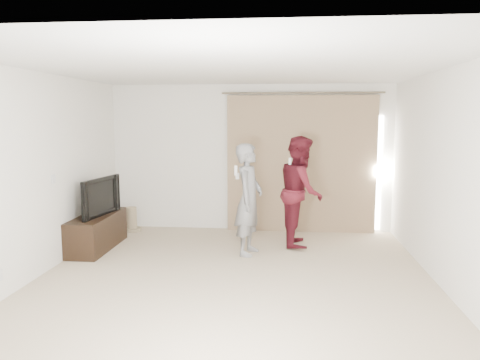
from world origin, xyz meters
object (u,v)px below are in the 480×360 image
object	(u,v)px
person_man	(249,199)
tv	(96,196)
tv_console	(97,232)
person_woman	(301,191)

from	to	relation	value
person_man	tv	bearing A→B (deg)	178.70
tv_console	person_woman	size ratio (longest dim) A/B	0.79
tv_console	person_man	bearing A→B (deg)	-1.30
tv_console	tv	distance (m)	0.56
person_man	person_woman	xyz separation A→B (m)	(0.78, 0.58, 0.05)
person_man	tv_console	bearing A→B (deg)	178.70
tv	person_woman	distance (m)	3.19
tv_console	tv	xyz separation A→B (m)	(0.00, 0.00, 0.56)
tv_console	person_woman	distance (m)	3.24
tv_console	person_woman	xyz separation A→B (m)	(3.14, 0.53, 0.61)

